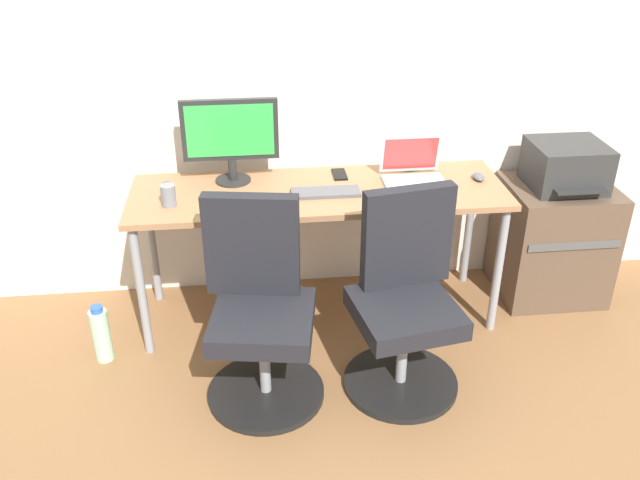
% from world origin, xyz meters
% --- Properties ---
extents(ground_plane, '(5.28, 5.28, 0.00)m').
position_xyz_m(ground_plane, '(0.00, 0.00, 0.00)').
color(ground_plane, brown).
extents(back_wall, '(4.40, 0.04, 2.60)m').
position_xyz_m(back_wall, '(0.00, 0.37, 1.30)').
color(back_wall, silver).
rests_on(back_wall, ground).
extents(desk, '(1.88, 0.59, 0.74)m').
position_xyz_m(desk, '(0.00, 0.00, 0.68)').
color(desk, '#996B47').
rests_on(desk, ground).
extents(office_chair_left, '(0.54, 0.54, 0.94)m').
position_xyz_m(office_chair_left, '(-0.33, -0.58, 0.42)').
color(office_chair_left, black).
rests_on(office_chair_left, ground).
extents(office_chair_right, '(0.54, 0.54, 0.94)m').
position_xyz_m(office_chair_right, '(0.33, -0.58, 0.42)').
color(office_chair_right, black).
rests_on(office_chair_right, ground).
extents(side_cabinet, '(0.56, 0.50, 0.66)m').
position_xyz_m(side_cabinet, '(1.33, 0.09, 0.33)').
color(side_cabinet, brown).
rests_on(side_cabinet, ground).
extents(printer, '(0.38, 0.40, 0.24)m').
position_xyz_m(printer, '(1.33, 0.09, 0.78)').
color(printer, '#2D2D2D').
rests_on(printer, side_cabinet).
extents(water_bottle_on_floor, '(0.09, 0.09, 0.31)m').
position_xyz_m(water_bottle_on_floor, '(-1.11, -0.28, 0.15)').
color(water_bottle_on_floor, '#A5D8B2').
rests_on(water_bottle_on_floor, ground).
extents(desktop_monitor, '(0.48, 0.18, 0.43)m').
position_xyz_m(desktop_monitor, '(-0.43, 0.15, 0.99)').
color(desktop_monitor, '#262626').
rests_on(desktop_monitor, desk).
extents(open_laptop, '(0.31, 0.27, 0.22)m').
position_xyz_m(open_laptop, '(0.49, 0.06, 0.80)').
color(open_laptop, silver).
rests_on(open_laptop, desk).
extents(keyboard_by_monitor, '(0.34, 0.12, 0.02)m').
position_xyz_m(keyboard_by_monitor, '(-0.39, -0.15, 0.75)').
color(keyboard_by_monitor, '#2D2D2D').
rests_on(keyboard_by_monitor, desk).
extents(keyboard_by_laptop, '(0.34, 0.12, 0.02)m').
position_xyz_m(keyboard_by_laptop, '(0.03, -0.06, 0.75)').
color(keyboard_by_laptop, '#515156').
rests_on(keyboard_by_laptop, desk).
extents(mouse_by_monitor, '(0.06, 0.10, 0.03)m').
position_xyz_m(mouse_by_monitor, '(-0.76, 0.10, 0.76)').
color(mouse_by_monitor, '#515156').
rests_on(mouse_by_monitor, desk).
extents(mouse_by_laptop, '(0.06, 0.10, 0.03)m').
position_xyz_m(mouse_by_laptop, '(0.83, 0.03, 0.76)').
color(mouse_by_laptop, '#515156').
rests_on(mouse_by_laptop, desk).
extents(coffee_mug, '(0.08, 0.08, 0.09)m').
position_xyz_m(coffee_mug, '(0.50, 0.21, 0.79)').
color(coffee_mug, teal).
rests_on(coffee_mug, desk).
extents(pen_cup, '(0.07, 0.07, 0.10)m').
position_xyz_m(pen_cup, '(-0.73, -0.10, 0.80)').
color(pen_cup, slate).
rests_on(pen_cup, desk).
extents(phone_near_monitor, '(0.07, 0.14, 0.01)m').
position_xyz_m(phone_near_monitor, '(0.13, 0.17, 0.75)').
color(phone_near_monitor, black).
rests_on(phone_near_monitor, desk).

